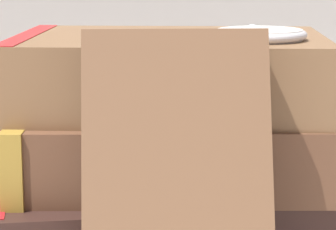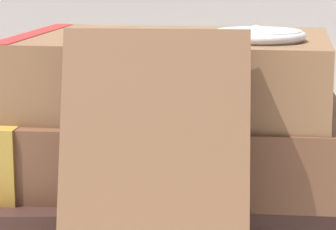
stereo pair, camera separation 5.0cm
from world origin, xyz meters
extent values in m
cube|color=#331E19|center=(0.03, 0.00, 0.02)|extent=(0.22, 0.17, 0.04)
cube|color=maroon|center=(-0.06, -0.01, 0.02)|extent=(0.03, 0.15, 0.04)
cube|color=brown|center=(0.05, 0.00, 0.06)|extent=(0.20, 0.15, 0.04)
cube|color=olive|center=(-0.04, 0.00, 0.06)|extent=(0.02, 0.14, 0.04)
cube|color=brown|center=(0.04, 0.00, 0.10)|extent=(0.19, 0.15, 0.04)
cube|color=#B22323|center=(-0.04, 0.01, 0.10)|extent=(0.02, 0.13, 0.04)
cube|color=brown|center=(0.04, -0.10, 0.07)|extent=(0.09, 0.06, 0.13)
cylinder|color=silver|center=(0.09, -0.03, 0.12)|extent=(0.05, 0.05, 0.01)
torus|color=silver|center=(0.09, -0.03, 0.12)|extent=(0.05, 0.05, 0.01)
sphere|color=silver|center=(0.09, 0.00, 0.12)|extent=(0.01, 0.01, 0.01)
camera|label=1|loc=(0.02, -0.46, 0.17)|focal=85.00mm
camera|label=2|loc=(0.07, -0.46, 0.17)|focal=85.00mm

